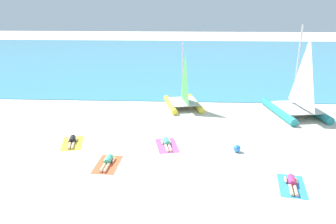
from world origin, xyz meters
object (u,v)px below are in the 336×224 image
Objects in this scene: sunbather_leftmost at (72,141)px; sunbather_rightmost at (292,183)px; towel_rightmost at (292,186)px; towel_leftmost at (72,143)px; sunbather_center_left at (108,161)px; towel_center_left at (108,164)px; sunbather_center_right at (167,143)px; towel_center_right at (167,146)px; beach_ball at (237,148)px; sailboat_teal at (297,102)px; sailboat_yellow at (183,98)px.

sunbather_leftmost is 11.57m from sunbather_rightmost.
towel_rightmost is 0.14m from sunbather_rightmost.
towel_leftmost is 3.38m from sunbather_center_left.
sunbather_rightmost reaches higher than towel_center_left.
sunbather_rightmost is at bearing -9.67° from towel_center_left.
towel_center_right is at bearing -90.00° from sunbather_center_right.
towel_rightmost is at bearing -33.95° from towel_center_right.
sunbather_center_right and sunbather_rightmost have the same top height.
towel_leftmost is at bearing 141.67° from sunbather_center_left.
beach_ball reaches higher than sunbather_leftmost.
sailboat_teal is 15.05m from towel_leftmost.
beach_ball is (3.73, -0.63, 0.07)m from sunbather_center_right.
sunbather_center_left is 3.55m from towel_center_right.
sailboat_teal is 15.45× the size of beach_ball.
towel_leftmost is at bearing 171.22° from sunbather_rightmost.
sailboat_yellow is 12.19× the size of beach_ball.
beach_ball is (3.71, -0.56, 0.19)m from towel_center_right.
beach_ball is at bearing -3.80° from towel_leftmost.
towel_leftmost is 1.00× the size of towel_center_right.
towel_center_right is at bearing 41.58° from sunbather_center_left.
sailboat_yellow is 3.07× the size of sunbather_center_right.
towel_leftmost is at bearing 176.20° from beach_ball.
sunbather_center_right is 6.76m from sunbather_rightmost.
sailboat_yellow is at bearing 124.46° from sunbather_rightmost.
sailboat_teal is 9.72m from sunbather_rightmost.
sailboat_teal is 9.80m from towel_rightmost.
sunbather_center_left is at bearing -41.47° from towel_leftmost.
sunbather_leftmost is at bearing -169.19° from sailboat_teal.
towel_leftmost is 1.22× the size of sunbather_leftmost.
towel_center_left is 1.21× the size of sunbather_center_left.
sunbather_center_left is 0.82× the size of towel_center_right.
sailboat_teal reaches higher than towel_center_right.
sunbather_leftmost is 5.31m from sunbather_center_right.
sunbather_center_right is (2.76, 2.27, 0.00)m from sunbather_center_left.
sailboat_teal is 13.83m from sunbather_center_left.
beach_ball is (-1.89, 3.13, 0.07)m from sunbather_rightmost.
sunbather_leftmost is at bearing 102.52° from towel_leftmost.
sunbather_center_right is at bearing -110.03° from sailboat_yellow.
towel_center_left is 4.83× the size of beach_ball.
sailboat_yellow is (-7.84, 1.31, -0.19)m from sailboat_teal.
sunbather_center_right is at bearing 102.21° from towel_center_right.
sailboat_teal is at bearing 81.51° from sunbather_rightmost.
towel_leftmost is at bearing -145.03° from sailboat_yellow.
towel_leftmost and towel_rightmost have the same top height.
sailboat_yellow reaches higher than towel_center_left.
sunbather_leftmost is (-6.18, -6.69, -0.58)m from sailboat_yellow.
sunbather_leftmost is 9.06m from beach_ball.
towel_center_left is (2.54, -2.37, -0.13)m from sunbather_leftmost.
sunbather_center_right reaches higher than towel_rightmost.
sailboat_yellow is 9.13m from sunbather_leftmost.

